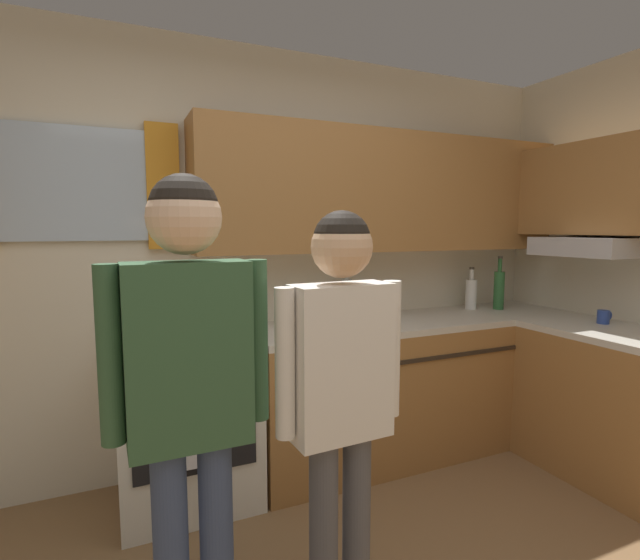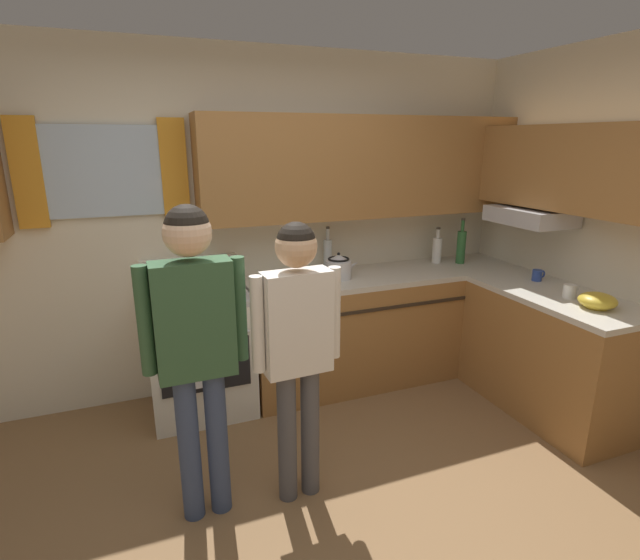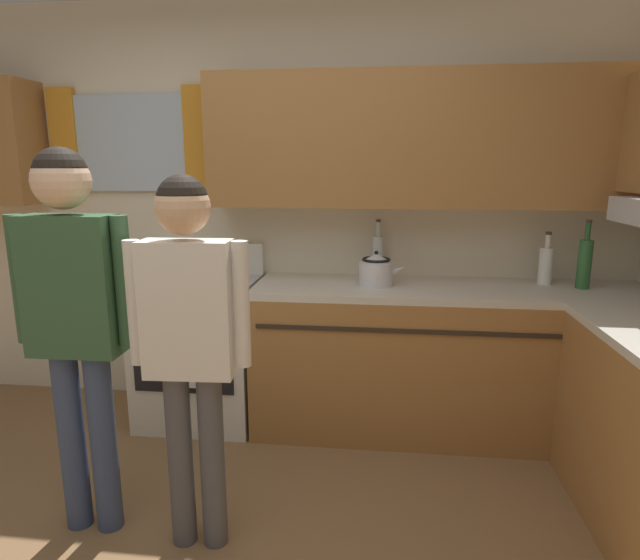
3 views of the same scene
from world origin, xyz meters
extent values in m
cube|color=beige|center=(0.00, 1.90, 1.30)|extent=(4.60, 0.10, 2.60)
cube|color=silver|center=(-0.89, 1.83, 1.73)|extent=(0.73, 0.03, 0.60)
cube|color=orange|center=(-1.35, 1.82, 1.73)|extent=(0.18, 0.04, 0.70)
cube|color=orange|center=(-0.44, 1.82, 1.73)|extent=(0.18, 0.04, 0.70)
cube|color=#9E6B38|center=(1.00, 1.69, 1.73)|extent=(2.61, 0.32, 0.77)
cube|color=#9E6B38|center=(1.14, 1.54, 0.43)|extent=(2.31, 0.62, 0.86)
cube|color=beige|center=(1.14, 1.54, 0.88)|extent=(2.31, 0.62, 0.04)
cube|color=#2D2319|center=(1.14, 1.23, 0.72)|extent=(2.19, 0.01, 0.02)
cube|color=silver|center=(-0.39, 1.54, 0.43)|extent=(0.71, 0.62, 0.86)
cube|color=black|center=(-0.39, 1.23, 0.48)|extent=(0.59, 0.01, 0.36)
cylinder|color=#ADADB2|center=(-0.39, 1.20, 0.70)|extent=(0.59, 0.02, 0.02)
cube|color=#ADADB2|center=(-0.39, 1.54, 0.88)|extent=(0.71, 0.62, 0.04)
cube|color=silver|center=(-0.39, 1.81, 1.00)|extent=(0.71, 0.08, 0.20)
cylinder|color=black|center=(-0.57, 1.40, 0.91)|extent=(0.17, 0.17, 0.01)
cylinder|color=black|center=(-0.21, 1.40, 0.91)|extent=(0.17, 0.17, 0.01)
cylinder|color=black|center=(-0.57, 1.68, 0.91)|extent=(0.17, 0.17, 0.01)
cylinder|color=black|center=(-0.21, 1.68, 0.91)|extent=(0.17, 0.17, 0.01)
cube|color=silver|center=(-0.39, 1.19, 0.52)|extent=(0.20, 0.02, 0.34)
cylinder|color=silver|center=(0.71, 1.77, 1.03)|extent=(0.07, 0.07, 0.26)
cylinder|color=silver|center=(0.71, 1.77, 1.21)|extent=(0.03, 0.03, 0.09)
cylinder|color=#3F382D|center=(0.71, 1.77, 1.26)|extent=(0.03, 0.03, 0.02)
cylinder|color=#2D6633|center=(1.89, 1.60, 1.04)|extent=(0.08, 0.08, 0.28)
cylinder|color=#2D6633|center=(1.89, 1.60, 1.23)|extent=(0.03, 0.03, 0.10)
cylinder|color=#3F382D|center=(1.89, 1.60, 1.29)|extent=(0.03, 0.03, 0.02)
cylinder|color=white|center=(1.70, 1.68, 1.01)|extent=(0.08, 0.08, 0.22)
cylinder|color=white|center=(1.70, 1.68, 1.16)|extent=(0.03, 0.03, 0.08)
cylinder|color=#3F382D|center=(1.70, 1.68, 1.21)|extent=(0.03, 0.03, 0.02)
cylinder|color=silver|center=(0.70, 1.53, 0.97)|extent=(0.20, 0.20, 0.14)
cone|color=silver|center=(0.70, 1.53, 1.06)|extent=(0.18, 0.18, 0.05)
sphere|color=black|center=(0.70, 1.53, 1.09)|extent=(0.02, 0.02, 0.02)
cone|color=silver|center=(0.83, 1.53, 1.00)|extent=(0.09, 0.04, 0.07)
torus|color=black|center=(0.70, 1.53, 1.05)|extent=(0.17, 0.17, 0.02)
cylinder|color=#38476B|center=(-0.45, 0.45, 0.41)|extent=(0.11, 0.11, 0.82)
cylinder|color=#38476B|center=(-0.59, 0.45, 0.41)|extent=(0.11, 0.11, 0.82)
cube|color=#335938|center=(-0.52, 0.45, 1.11)|extent=(0.38, 0.17, 0.58)
cylinder|color=#335938|center=(-0.30, 0.45, 1.13)|extent=(0.07, 0.07, 0.53)
cylinder|color=#335938|center=(-0.74, 0.45, 1.13)|extent=(0.07, 0.07, 0.53)
sphere|color=beige|center=(-0.52, 0.45, 1.53)|extent=(0.23, 0.23, 0.23)
sphere|color=black|center=(-0.52, 0.45, 1.56)|extent=(0.21, 0.21, 0.21)
cylinder|color=#4C4C51|center=(0.05, 0.41, 0.38)|extent=(0.10, 0.10, 0.77)
cylinder|color=#4C4C51|center=(-0.08, 0.40, 0.38)|extent=(0.10, 0.10, 0.77)
cube|color=white|center=(-0.01, 0.40, 1.04)|extent=(0.36, 0.17, 0.54)
cylinder|color=white|center=(0.20, 0.41, 1.06)|extent=(0.07, 0.07, 0.50)
cylinder|color=white|center=(-0.23, 0.39, 1.06)|extent=(0.07, 0.07, 0.50)
sphere|color=#DBAD84|center=(-0.01, 0.40, 1.44)|extent=(0.21, 0.21, 0.21)
sphere|color=black|center=(-0.01, 0.40, 1.46)|extent=(0.19, 0.19, 0.19)
camera|label=1|loc=(-0.73, -1.02, 1.50)|focal=26.43mm
camera|label=2|loc=(-0.75, -1.82, 1.94)|focal=27.34mm
camera|label=3|loc=(0.73, -1.51, 1.58)|focal=29.43mm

